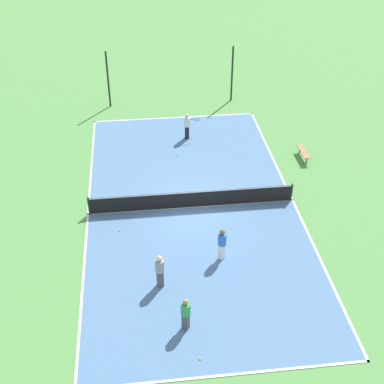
{
  "coord_description": "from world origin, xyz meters",
  "views": [
    {
      "loc": [
        -2.44,
        -20.94,
        15.35
      ],
      "look_at": [
        0.0,
        0.0,
        0.9
      ],
      "focal_mm": 50.0,
      "sensor_mm": 36.0,
      "label": 1
    }
  ],
  "objects": [
    {
      "name": "tennis_ball_far_baseline",
      "position": [
        -0.76,
        -9.02,
        0.06
      ],
      "size": [
        0.07,
        0.07,
        0.07
      ],
      "primitive_type": "sphere",
      "color": "#CCE033",
      "rests_on": "court_surface"
    },
    {
      "name": "court_surface",
      "position": [
        0.0,
        0.0,
        0.01
      ],
      "size": [
        10.16,
        19.61,
        0.02
      ],
      "color": "#4C729E",
      "rests_on": "ground_plane"
    },
    {
      "name": "fence_post_back_right",
      "position": [
        4.06,
        11.97,
        1.87
      ],
      "size": [
        0.12,
        0.12,
        3.75
      ],
      "color": "black",
      "rests_on": "ground_plane"
    },
    {
      "name": "tennis_ball_right_alley",
      "position": [
        -0.23,
        5.0,
        0.06
      ],
      "size": [
        0.07,
        0.07,
        0.07
      ],
      "primitive_type": "sphere",
      "color": "#CCE033",
      "rests_on": "court_surface"
    },
    {
      "name": "player_far_green",
      "position": [
        -1.11,
        -7.52,
        0.83
      ],
      "size": [
        0.5,
        0.5,
        1.44
      ],
      "rotation": [
        0.0,
        0.0,
        2.58
      ],
      "color": "#4C4C51",
      "rests_on": "court_surface"
    },
    {
      "name": "tennis_ball_near_net",
      "position": [
        2.35,
        9.35,
        0.06
      ],
      "size": [
        0.07,
        0.07,
        0.07
      ],
      "primitive_type": "sphere",
      "color": "#CCE033",
      "rests_on": "court_surface"
    },
    {
      "name": "player_far_white",
      "position": [
        0.52,
        6.95,
        0.93
      ],
      "size": [
        0.96,
        0.41,
        1.58
      ],
      "rotation": [
        0.0,
        0.0,
        6.2
      ],
      "color": "black",
      "rests_on": "court_surface"
    },
    {
      "name": "ground_plane",
      "position": [
        0.0,
        0.0,
        0.0
      ],
      "size": [
        80.0,
        80.0,
        0.0
      ],
      "primitive_type": "plane",
      "color": "#518E47"
    },
    {
      "name": "tennis_ball_left_sideline",
      "position": [
        -3.5,
        -1.47,
        0.06
      ],
      "size": [
        0.07,
        0.07,
        0.07
      ],
      "primitive_type": "sphere",
      "color": "#CCE033",
      "rests_on": "court_surface"
    },
    {
      "name": "player_near_blue",
      "position": [
        0.82,
        -3.86,
        0.89
      ],
      "size": [
        0.51,
        0.51,
        1.54
      ],
      "rotation": [
        0.0,
        0.0,
        0.78
      ],
      "color": "white",
      "rests_on": "court_surface"
    },
    {
      "name": "bench",
      "position": [
        6.71,
        3.94,
        0.39
      ],
      "size": [
        0.36,
        1.6,
        0.45
      ],
      "rotation": [
        0.0,
        0.0,
        1.57
      ],
      "color": "olive",
      "rests_on": "ground_plane"
    },
    {
      "name": "tennis_net",
      "position": [
        0.0,
        0.0,
        0.51
      ],
      "size": [
        9.96,
        0.1,
        0.95
      ],
      "color": "black",
      "rests_on": "court_surface"
    },
    {
      "name": "player_baseline_gray",
      "position": [
        -1.89,
        -5.22,
        0.9
      ],
      "size": [
        0.43,
        0.43,
        1.55
      ],
      "rotation": [
        0.0,
        0.0,
        3.37
      ],
      "color": "#4C4C51",
      "rests_on": "court_surface"
    },
    {
      "name": "fence_post_back_left",
      "position": [
        -4.06,
        11.97,
        1.87
      ],
      "size": [
        0.12,
        0.12,
        3.75
      ],
      "color": "black",
      "rests_on": "ground_plane"
    }
  ]
}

